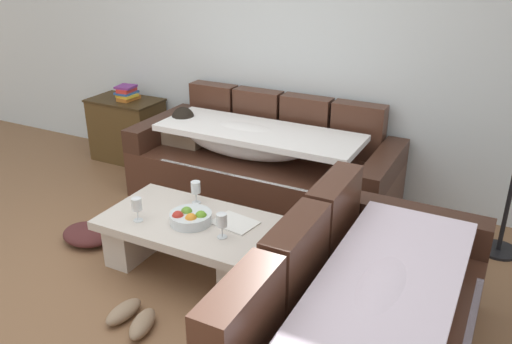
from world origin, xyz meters
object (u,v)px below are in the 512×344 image
object	(u,v)px
couch_along_wall	(260,165)
wine_glass_near_right	(222,221)
pair_of_shoes	(133,318)
wine_glass_near_left	(137,205)
wine_glass_far_back	(196,188)
book_stack_on_cabinet	(127,93)
fruit_bowl	(190,217)
open_magazine	(235,223)
coffee_table	(192,238)
side_cabinet	(128,130)
crumpled_garment	(87,234)
couch_near_window	(360,339)

from	to	relation	value
couch_along_wall	wine_glass_near_right	xyz separation A→B (m)	(0.37, -1.25, 0.16)
couch_along_wall	pair_of_shoes	world-z (taller)	couch_along_wall
wine_glass_near_left	wine_glass_far_back	world-z (taller)	same
wine_glass_far_back	book_stack_on_cabinet	distance (m)	1.95
fruit_bowl	open_magazine	bearing A→B (deg)	26.54
coffee_table	side_cabinet	bearing A→B (deg)	141.02
wine_glass_near_right	open_magazine	size ratio (longest dim) A/B	0.59
fruit_bowl	wine_glass_near_left	bearing A→B (deg)	-158.02
side_cabinet	crumpled_garment	world-z (taller)	side_cabinet
fruit_bowl	wine_glass_near_left	xyz separation A→B (m)	(-0.33, -0.13, 0.07)
book_stack_on_cabinet	couch_along_wall	bearing A→B (deg)	-8.03
wine_glass_far_back	crumpled_garment	xyz separation A→B (m)	(-0.80, -0.30, -0.44)
open_magazine	crumpled_garment	bearing A→B (deg)	-163.19
fruit_bowl	side_cabinet	size ratio (longest dim) A/B	0.39
fruit_bowl	wine_glass_far_back	world-z (taller)	wine_glass_far_back
couch_along_wall	wine_glass_near_right	bearing A→B (deg)	-73.53
wine_glass_near_left	couch_near_window	bearing A→B (deg)	-12.93
wine_glass_near_left	book_stack_on_cabinet	size ratio (longest dim) A/B	0.75
open_magazine	pair_of_shoes	bearing A→B (deg)	-101.21
couch_near_window	crumpled_garment	bearing A→B (deg)	78.07
wine_glass_near_right	side_cabinet	world-z (taller)	side_cabinet
fruit_bowl	wine_glass_far_back	distance (m)	0.30
couch_near_window	coffee_table	size ratio (longest dim) A/B	1.67
couch_along_wall	fruit_bowl	bearing A→B (deg)	-85.67
couch_along_wall	wine_glass_far_back	xyz separation A→B (m)	(-0.04, -0.93, 0.16)
couch_near_window	open_magazine	world-z (taller)	couch_near_window
fruit_bowl	side_cabinet	xyz separation A→B (m)	(-1.73, 1.42, -0.10)
wine_glass_near_left	crumpled_garment	world-z (taller)	wine_glass_near_left
side_cabinet	book_stack_on_cabinet	xyz separation A→B (m)	(0.04, -0.00, 0.39)
wine_glass_far_back	pair_of_shoes	bearing A→B (deg)	-82.58
pair_of_shoes	fruit_bowl	bearing A→B (deg)	88.88
couch_near_window	coffee_table	distance (m)	1.45
coffee_table	wine_glass_near_right	distance (m)	0.41
side_cabinet	wine_glass_near_left	bearing A→B (deg)	-47.89
open_magazine	pair_of_shoes	world-z (taller)	open_magazine
wine_glass_near_right	pair_of_shoes	world-z (taller)	wine_glass_near_right
fruit_bowl	wine_glass_near_right	size ratio (longest dim) A/B	1.69
fruit_bowl	pair_of_shoes	xyz separation A→B (m)	(-0.01, -0.62, -0.38)
fruit_bowl	book_stack_on_cabinet	distance (m)	2.23
side_cabinet	book_stack_on_cabinet	size ratio (longest dim) A/B	3.23
fruit_bowl	crumpled_garment	distance (m)	1.00
wine_glass_near_right	pair_of_shoes	distance (m)	0.78
fruit_bowl	book_stack_on_cabinet	bearing A→B (deg)	140.00
couch_along_wall	wine_glass_near_left	xyz separation A→B (m)	(-0.24, -1.33, 0.16)
fruit_bowl	book_stack_on_cabinet	size ratio (longest dim) A/B	1.26
couch_near_window	wine_glass_near_left	world-z (taller)	couch_near_window
couch_near_window	wine_glass_near_right	size ratio (longest dim) A/B	12.11
open_magazine	pair_of_shoes	xyz separation A→B (m)	(-0.27, -0.75, -0.34)
book_stack_on_cabinet	pair_of_shoes	xyz separation A→B (m)	(1.68, -2.04, -0.67)
couch_along_wall	open_magazine	world-z (taller)	couch_along_wall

